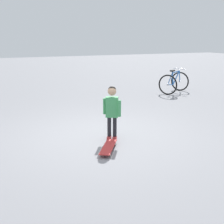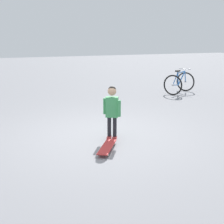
{
  "view_description": "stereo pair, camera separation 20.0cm",
  "coord_description": "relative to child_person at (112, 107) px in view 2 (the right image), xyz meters",
  "views": [
    {
      "loc": [
        -2.17,
        -5.51,
        2.0
      ],
      "look_at": [
        0.2,
        -0.25,
        0.55
      ],
      "focal_mm": 48.61,
      "sensor_mm": 36.0,
      "label": 1
    },
    {
      "loc": [
        -1.99,
        -5.59,
        2.0
      ],
      "look_at": [
        0.2,
        -0.25,
        0.55
      ],
      "focal_mm": 48.61,
      "sensor_mm": 36.0,
      "label": 2
    }
  ],
  "objects": [
    {
      "name": "skateboard",
      "position": [
        -0.32,
        -0.56,
        -0.6
      ],
      "size": [
        0.6,
        0.76,
        0.07
      ],
      "color": "#B22D2D",
      "rests_on": "ground"
    },
    {
      "name": "child_person",
      "position": [
        0.0,
        0.0,
        0.0
      ],
      "size": [
        0.28,
        0.35,
        1.06
      ],
      "color": "black",
      "rests_on": "ground"
    },
    {
      "name": "ground_plane",
      "position": [
        -0.2,
        0.25,
        -0.66
      ],
      "size": [
        50.0,
        50.0,
        0.0
      ],
      "primitive_type": "plane",
      "color": "gray"
    },
    {
      "name": "bicycle_far",
      "position": [
        4.14,
        3.72,
        -0.28
      ],
      "size": [
        1.28,
        1.15,
        0.85
      ],
      "color": "black",
      "rests_on": "ground"
    }
  ]
}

